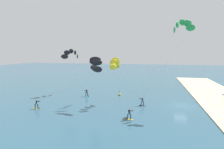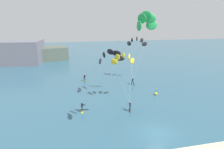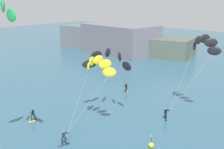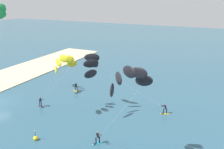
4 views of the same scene
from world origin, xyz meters
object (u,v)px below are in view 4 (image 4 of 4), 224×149
object	(u,v)px
kitesurfer_mid_water	(127,82)
kitesurfer_far_out	(6,15)
marker_buoy	(36,138)
kitesurfer_downwind	(95,65)
kitesurfer_nearshore	(63,65)

from	to	relation	value
kitesurfer_mid_water	kitesurfer_far_out	distance (m)	25.19
marker_buoy	kitesurfer_downwind	bearing A→B (deg)	159.61
kitesurfer_far_out	kitesurfer_downwind	world-z (taller)	kitesurfer_far_out
kitesurfer_nearshore	kitesurfer_downwind	bearing A→B (deg)	114.55
kitesurfer_far_out	kitesurfer_downwind	distance (m)	16.40
kitesurfer_downwind	marker_buoy	distance (m)	12.09
marker_buoy	kitesurfer_nearshore	bearing A→B (deg)	-174.35
kitesurfer_nearshore	kitesurfer_downwind	distance (m)	4.46
kitesurfer_nearshore	marker_buoy	world-z (taller)	kitesurfer_nearshore
kitesurfer_mid_water	marker_buoy	bearing A→B (deg)	-88.34
kitesurfer_mid_water	kitesurfer_nearshore	bearing A→B (deg)	-118.85
kitesurfer_nearshore	kitesurfer_far_out	distance (m)	12.78
kitesurfer_far_out	kitesurfer_downwind	size ratio (longest dim) A/B	1.26
kitesurfer_far_out	marker_buoy	distance (m)	19.79
kitesurfer_mid_water	marker_buoy	world-z (taller)	kitesurfer_mid_water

